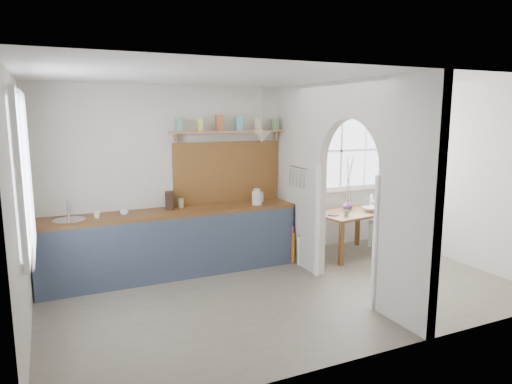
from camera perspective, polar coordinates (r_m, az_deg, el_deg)
name	(u,v)px	position (r m, az deg, el deg)	size (l,w,h in m)	color
floor	(290,294)	(5.82, 4.30, -12.54)	(5.80, 3.20, 0.01)	#766B5B
ceiling	(293,79)	(5.40, 4.66, 13.93)	(5.80, 3.20, 0.01)	beige
walls	(292,190)	(5.46, 4.47, 0.19)	(5.81, 3.21, 2.60)	beige
partition	(338,174)	(5.85, 10.21, 2.21)	(0.12, 3.20, 2.60)	beige
kitchen_window	(19,175)	(4.73, -27.46, 1.93)	(0.10, 1.16, 1.50)	white
nook_window	(341,151)	(7.69, 10.58, 5.09)	(1.76, 0.10, 1.30)	white
counter	(173,242)	(6.45, -10.39, -6.14)	(3.50, 0.60, 0.90)	brown
sink	(69,221)	(6.14, -22.30, -3.34)	(0.40, 0.40, 0.02)	#B8B8B9
backsplash	(228,172)	(6.78, -3.56, 2.50)	(1.65, 0.03, 0.90)	brown
shelf	(229,128)	(6.65, -3.35, 7.97)	(1.75, 0.20, 0.21)	#A97A4D
pendant_lamp	(262,137)	(6.48, 0.71, 6.89)	(0.26, 0.26, 0.16)	beige
utensil_rail	(298,168)	(6.51, 5.32, 3.07)	(0.02, 0.02, 0.50)	#B8B8B9
dining_table	(350,233)	(7.36, 11.67, -5.10)	(1.10, 0.73, 0.69)	brown
chair_left	(309,233)	(6.91, 6.66, -5.10)	(0.40, 0.40, 0.88)	white
chair_right	(387,222)	(7.83, 16.02, -3.61)	(0.41, 0.41, 0.89)	white
kettle	(257,197)	(6.61, 0.11, -0.60)	(0.19, 0.15, 0.23)	silver
mug_a	(97,214)	(6.12, -19.25, -2.65)	(0.10, 0.10, 0.09)	beige
mug_b	(124,212)	(6.19, -16.12, -2.38)	(0.11, 0.11, 0.09)	silver
knife_block	(169,200)	(6.41, -10.78, -1.03)	(0.11, 0.16, 0.25)	#3D281A
jar	(181,203)	(6.48, -9.37, -1.36)	(0.09, 0.09, 0.14)	tan
towel_magenta	(292,246)	(6.81, 4.55, -6.73)	(0.02, 0.03, 0.60)	#D33267
towel_orange	(293,248)	(6.79, 4.69, -7.00)	(0.02, 0.03, 0.45)	orange
bowl	(372,209)	(7.41, 14.25, -2.10)	(0.27, 0.27, 0.07)	silver
table_cup	(346,213)	(7.00, 11.24, -2.59)	(0.09, 0.09, 0.09)	#63895C
plate	(333,215)	(7.01, 9.61, -2.82)	(0.17, 0.17, 0.01)	black
vase	(347,205)	(7.40, 11.37, -1.61)	(0.16, 0.16, 0.17)	#583865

